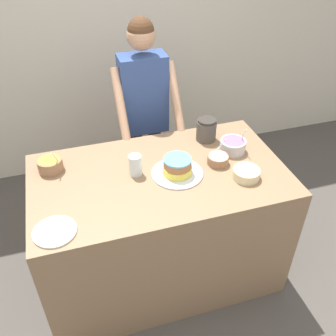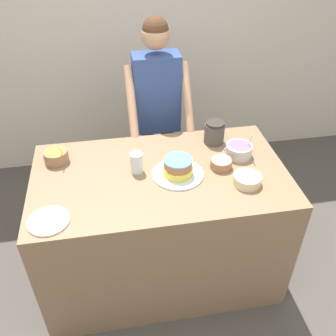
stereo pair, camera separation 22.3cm
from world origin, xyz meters
name	(u,v)px [view 2 (the right image)]	position (x,y,z in m)	size (l,w,h in m)	color
ground_plane	(172,321)	(0.00, 0.00, 0.00)	(14.00, 14.00, 0.00)	#4C4742
wall_back	(132,32)	(0.00, 1.99, 1.30)	(10.00, 0.05, 2.60)	beige
counter	(161,225)	(0.00, 0.45, 0.46)	(1.58, 0.90, 0.91)	#8C6B4C
person_baker	(157,103)	(0.09, 1.18, 1.01)	(0.47, 0.45, 1.64)	#2D2D38
cake	(178,168)	(0.11, 0.42, 0.96)	(0.32, 0.32, 0.12)	silver
frosting_bowl_white	(221,163)	(0.39, 0.45, 0.95)	(0.14, 0.14, 0.16)	#936B4C
frosting_bowl_purple	(239,150)	(0.53, 0.55, 0.96)	(0.17, 0.17, 0.19)	silver
frosting_bowl_orange	(56,156)	(-0.63, 0.68, 0.96)	(0.15, 0.15, 0.17)	#936B4C
frosting_bowl_pink	(247,179)	(0.49, 0.26, 0.94)	(0.16, 0.16, 0.06)	beige
drinking_glass	(137,163)	(-0.14, 0.49, 0.98)	(0.08, 0.08, 0.13)	silver
ceramic_plate	(48,221)	(-0.64, 0.14, 0.92)	(0.22, 0.22, 0.01)	white
stoneware_jar	(214,132)	(0.42, 0.73, 0.99)	(0.14, 0.14, 0.16)	#4C4742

